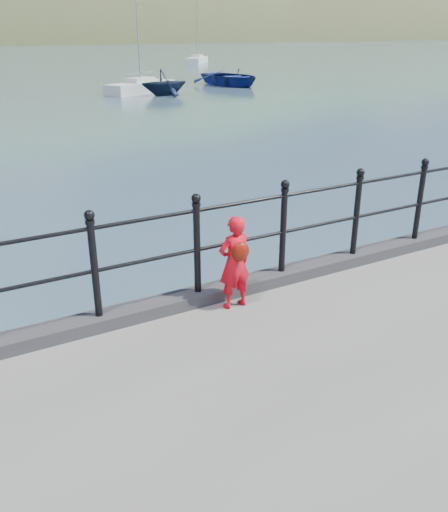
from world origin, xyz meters
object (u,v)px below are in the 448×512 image
launch_blue (231,77)px  sailboat_far (197,60)px  railing (242,229)px  launch_navy (164,82)px  child (235,262)px  sailboat_near (141,88)px

launch_blue → sailboat_far: bearing=61.5°
railing → sailboat_far: 67.12m
launch_navy → railing: bearing=156.5°
child → sailboat_far: size_ratio=0.13×
railing → sailboat_near: sailboat_near is taller
child → launch_navy: bearing=-113.6°
railing → sailboat_far: sailboat_far is taller
sailboat_far → sailboat_near: 34.93m
child → launch_blue: 37.72m
launch_navy → sailboat_near: 2.41m
sailboat_near → launch_blue: bearing=-17.2°
child → railing: bearing=-134.2°
child → sailboat_far: sailboat_far is taller
child → launch_blue: size_ratio=0.19×
railing → sailboat_near: (10.63, 30.90, -1.48)m
railing → sailboat_far: (29.61, 60.22, -1.48)m
child → sailboat_near: sailboat_near is taller
launch_navy → sailboat_far: 36.44m
launch_navy → sailboat_far: size_ratio=0.36×
railing → launch_navy: railing is taller
railing → launch_navy: (11.40, 28.66, -1.00)m
railing → child: 0.48m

